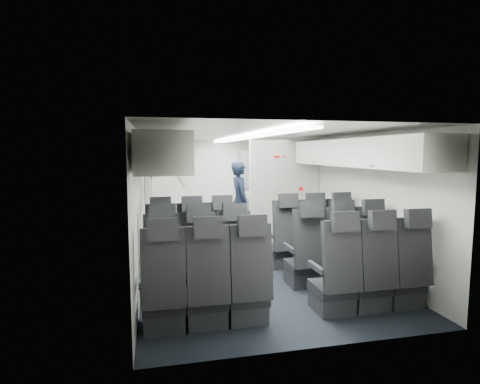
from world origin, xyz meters
name	(u,v)px	position (x,y,z in m)	size (l,w,h in m)	color
cabin_shell	(245,196)	(0.00, 0.00, 1.12)	(3.41, 6.01, 2.16)	black
seat_row_front	(253,245)	(0.00, -0.53, 0.40)	(3.33, 0.56, 1.24)	black
seat_row_mid	(269,261)	(0.00, -1.43, 0.40)	(3.33, 0.56, 1.24)	black
seat_row_rear	(293,283)	(0.00, -2.33, 0.40)	(3.33, 0.56, 1.24)	black
overhead_bin_left_rear	(162,153)	(-1.40, -2.00, 1.86)	(0.53, 1.80, 0.40)	silver
overhead_bin_left_front_open	(158,161)	(-1.44, -0.25, 1.74)	(0.64, 1.70, 0.72)	#9E9E93
overhead_bin_right_rear	(391,153)	(1.40, -2.00, 1.86)	(0.53, 1.80, 0.40)	silver
overhead_bin_right_front	(329,153)	(1.40, -0.25, 1.86)	(0.53, 1.70, 0.40)	silver
bulkhead_partition	(284,192)	(0.98, 0.80, 1.08)	(1.40, 0.15, 2.13)	silver
galley_unit	(257,189)	(0.95, 2.72, 0.95)	(0.85, 0.52, 1.90)	#939399
boarding_door	(148,198)	(-1.64, 1.55, 0.95)	(0.12, 1.27, 1.86)	silver
flight_attendant	(240,201)	(0.23, 1.47, 0.84)	(0.61, 0.40, 1.69)	black
carry_on_bag	(162,156)	(-1.37, -0.14, 1.81)	(0.44, 0.31, 0.26)	black
papers	(249,194)	(0.42, 1.42, 0.99)	(0.20, 0.02, 0.14)	white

